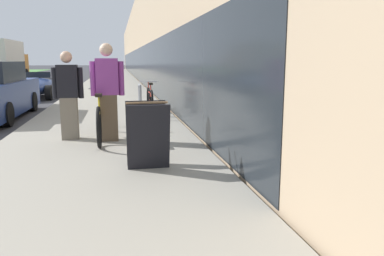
{
  "coord_description": "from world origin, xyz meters",
  "views": [
    {
      "loc": [
        6.08,
        -5.68,
        1.59
      ],
      "look_at": [
        9.6,
        11.97,
        -1.7
      ],
      "focal_mm": 35.0,
      "sensor_mm": 36.0,
      "label": 1
    }
  ],
  "objects": [
    {
      "name": "person_bystander",
      "position": [
        5.2,
        1.42,
        0.94
      ],
      "size": [
        0.54,
        0.21,
        1.6
      ],
      "color": "#756B5B",
      "rests_on": "sidewalk_slab"
    },
    {
      "name": "cruiser_bike_nearest",
      "position": [
        6.97,
        4.85,
        0.5
      ],
      "size": [
        0.52,
        1.67,
        0.84
      ],
      "color": "black",
      "rests_on": "sidewalk_slab"
    },
    {
      "name": "storefront_facade",
      "position": [
        12.56,
        29.0,
        2.98
      ],
      "size": [
        10.01,
        70.0,
        5.97
      ],
      "color": "tan",
      "rests_on": "ground"
    },
    {
      "name": "bike_rack_hoop",
      "position": [
        6.63,
        3.8,
        0.65
      ],
      "size": [
        0.05,
        0.6,
        0.84
      ],
      "color": "gray",
      "rests_on": "sidewalk_slab"
    },
    {
      "name": "person_rider",
      "position": [
        5.91,
        1.15,
        1.01
      ],
      "size": [
        0.59,
        0.23,
        1.73
      ],
      "color": "brown",
      "rests_on": "sidewalk_slab"
    },
    {
      "name": "sidewalk_slab",
      "position": [
        5.74,
        21.0,
        0.07
      ],
      "size": [
        3.57,
        70.0,
        0.14
      ],
      "color": "gray",
      "rests_on": "ground"
    },
    {
      "name": "tandem_bicycle",
      "position": [
        5.76,
        1.47,
        0.52
      ],
      "size": [
        0.52,
        2.54,
        0.88
      ],
      "color": "black",
      "rests_on": "sidewalk_slab"
    },
    {
      "name": "sandwich_board_sign",
      "position": [
        6.46,
        -0.69,
        0.59
      ],
      "size": [
        0.56,
        0.56,
        0.9
      ],
      "color": "black",
      "rests_on": "sidewalk_slab"
    },
    {
      "name": "vintage_roadster_curbside",
      "position": [
        2.68,
        11.23,
        0.47
      ],
      "size": [
        1.68,
        4.33,
        1.07
      ],
      "color": "navy",
      "rests_on": "ground"
    },
    {
      "name": "moving_truck",
      "position": [
        -2.64,
        26.03,
        1.53
      ],
      "size": [
        2.52,
        7.3,
        3.04
      ],
      "color": "orange",
      "rests_on": "ground"
    }
  ]
}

